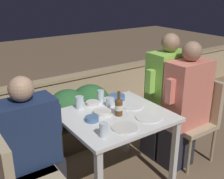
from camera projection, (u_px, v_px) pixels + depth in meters
The scene contains 22 objects.
parapet_wall at pixel (51, 101), 3.80m from camera, with size 9.00×0.18×0.62m.
dining_table at pixel (116, 125), 2.53m from camera, with size 0.92×0.81×0.71m.
planter_hedge at pixel (69, 116), 3.20m from camera, with size 1.05×0.47×0.71m.
chair_left_near at pixel (19, 179), 1.94m from camera, with size 0.45×0.44×0.90m.
chair_left_far at pixel (7, 161), 2.14m from camera, with size 0.45×0.44×0.90m.
person_navy_jumper at pixel (32, 147), 2.23m from camera, with size 0.52×0.26×1.18m.
chair_right_near at pixel (196, 112), 2.97m from camera, with size 0.45×0.44×0.90m.
person_coral_top at pixel (184, 106), 2.82m from camera, with size 0.51×0.26×1.31m.
chair_right_far at pixel (177, 104), 3.17m from camera, with size 0.45×0.44×0.90m.
person_green_blouse at pixel (165, 96), 3.01m from camera, with size 0.50×0.26×1.35m.
beer_bottle at pixel (119, 106), 2.45m from camera, with size 0.07×0.07×0.22m.
plate_0 at pixel (125, 128), 2.26m from camera, with size 0.21×0.21×0.01m.
plate_1 at pixel (149, 117), 2.43m from camera, with size 0.23×0.23×0.01m.
plate_2 at pixel (132, 106), 2.66m from camera, with size 0.20×0.20×0.01m.
bowl_0 at pixel (92, 118), 2.37m from camera, with size 0.12×0.12×0.04m.
bowl_1 at pixel (102, 112), 2.50m from camera, with size 0.16×0.16×0.03m.
bowl_2 at pixel (92, 103), 2.70m from camera, with size 0.12×0.12×0.03m.
bowl_3 at pixel (117, 97), 2.81m from camera, with size 0.16×0.16×0.05m.
glass_cup_0 at pixel (110, 102), 2.66m from camera, with size 0.08×0.08×0.08m.
glass_cup_1 at pixel (104, 130), 2.11m from camera, with size 0.06×0.06×0.12m.
glass_cup_2 at pixel (80, 102), 2.60m from camera, with size 0.08×0.08×0.12m.
glass_cup_3 at pixel (101, 96), 2.76m from camera, with size 0.07×0.07×0.12m.
Camera 1 is at (-1.31, -1.84, 1.80)m, focal length 45.00 mm.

